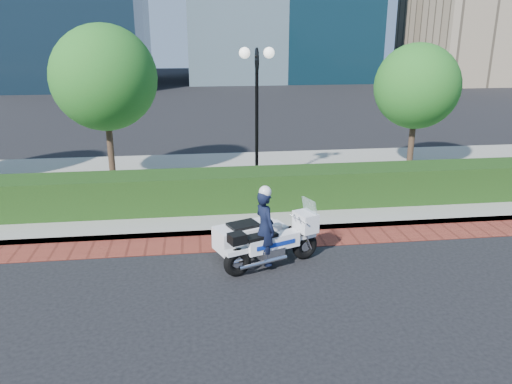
{
  "coord_description": "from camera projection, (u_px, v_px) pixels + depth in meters",
  "views": [
    {
      "loc": [
        -0.91,
        -9.39,
        4.8
      ],
      "look_at": [
        0.59,
        2.24,
        1.0
      ],
      "focal_mm": 35.0,
      "sensor_mm": 36.0,
      "label": 1
    }
  ],
  "objects": [
    {
      "name": "tree_c",
      "position": [
        417.0,
        86.0,
        16.44
      ],
      "size": [
        2.8,
        2.8,
        4.3
      ],
      "color": "#332319",
      "rests_on": "sidewalk"
    },
    {
      "name": "sidewalk",
      "position": [
        223.0,
        184.0,
        16.09
      ],
      "size": [
        60.0,
        8.0,
        0.15
      ],
      "primitive_type": "cube",
      "color": "gray",
      "rests_on": "ground"
    },
    {
      "name": "brick_strip",
      "position": [
        235.0,
        242.0,
        11.87
      ],
      "size": [
        60.0,
        1.0,
        0.01
      ],
      "primitive_type": "cube",
      "color": "maroon",
      "rests_on": "ground"
    },
    {
      "name": "ground",
      "position": [
        242.0,
        271.0,
        10.45
      ],
      "size": [
        120.0,
        120.0,
        0.0
      ],
      "primitive_type": "plane",
      "color": "black",
      "rests_on": "ground"
    },
    {
      "name": "lamppost",
      "position": [
        257.0,
        97.0,
        14.57
      ],
      "size": [
        1.02,
        0.7,
        4.21
      ],
      "color": "black",
      "rests_on": "sidewalk"
    },
    {
      "name": "police_motorcycle",
      "position": [
        261.0,
        235.0,
        10.67
      ],
      "size": [
        2.33,
        1.73,
        1.84
      ],
      "rotation": [
        0.0,
        0.0,
        0.38
      ],
      "color": "black",
      "rests_on": "ground"
    },
    {
      "name": "hedge_main",
      "position": [
        228.0,
        190.0,
        13.65
      ],
      "size": [
        18.0,
        1.2,
        1.0
      ],
      "primitive_type": "cube",
      "color": "black",
      "rests_on": "sidewalk"
    },
    {
      "name": "tree_b",
      "position": [
        104.0,
        78.0,
        15.1
      ],
      "size": [
        3.2,
        3.2,
        4.89
      ],
      "color": "#332319",
      "rests_on": "sidewalk"
    }
  ]
}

